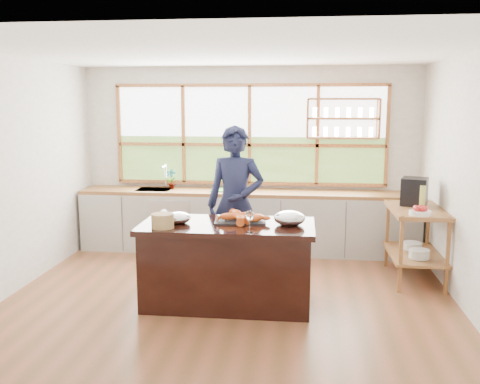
% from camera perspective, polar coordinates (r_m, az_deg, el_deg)
% --- Properties ---
extents(ground_plane, '(5.00, 5.00, 0.00)m').
position_cam_1_polar(ground_plane, '(6.16, -1.08, -11.17)').
color(ground_plane, brown).
extents(room_shell, '(5.02, 4.52, 2.71)m').
position_cam_1_polar(room_shell, '(6.28, -0.28, 5.66)').
color(room_shell, silver).
rests_on(room_shell, ground_plane).
extents(back_counter, '(4.90, 0.63, 0.90)m').
position_cam_1_polar(back_counter, '(7.88, 0.66, -3.08)').
color(back_counter, '#A9A8A0').
rests_on(back_counter, ground_plane).
extents(right_shelf_unit, '(0.62, 1.10, 0.90)m').
position_cam_1_polar(right_shelf_unit, '(6.93, 18.25, -4.07)').
color(right_shelf_unit, olive).
rests_on(right_shelf_unit, ground_plane).
extents(island, '(1.85, 0.90, 0.90)m').
position_cam_1_polar(island, '(5.82, -1.35, -7.68)').
color(island, black).
rests_on(island, ground_plane).
extents(cook, '(0.73, 0.51, 1.91)m').
position_cam_1_polar(cook, '(6.46, -0.49, -1.37)').
color(cook, '#151935').
rests_on(cook, ground_plane).
extents(potted_plant, '(0.16, 0.11, 0.30)m').
position_cam_1_polar(potted_plant, '(8.02, -7.36, 1.40)').
color(potted_plant, slate).
rests_on(potted_plant, back_counter).
extents(cutting_board, '(0.43, 0.34, 0.01)m').
position_cam_1_polar(cutting_board, '(7.83, -1.54, 0.21)').
color(cutting_board, green).
rests_on(cutting_board, back_counter).
extents(espresso_machine, '(0.39, 0.40, 0.35)m').
position_cam_1_polar(espresso_machine, '(7.04, 18.10, 0.04)').
color(espresso_machine, black).
rests_on(espresso_machine, right_shelf_unit).
extents(wine_bottle, '(0.09, 0.09, 0.29)m').
position_cam_1_polar(wine_bottle, '(6.83, 18.89, -0.54)').
color(wine_bottle, '#B0B353').
rests_on(wine_bottle, right_shelf_unit).
extents(fruit_bowl, '(0.25, 0.25, 0.11)m').
position_cam_1_polar(fruit_bowl, '(6.47, 18.66, -1.96)').
color(fruit_bowl, silver).
rests_on(fruit_bowl, right_shelf_unit).
extents(slate_board, '(0.59, 0.45, 0.02)m').
position_cam_1_polar(slate_board, '(5.82, 0.03, -3.06)').
color(slate_board, black).
rests_on(slate_board, island).
extents(lobster_pile, '(0.52, 0.48, 0.08)m').
position_cam_1_polar(lobster_pile, '(5.77, 0.21, -2.65)').
color(lobster_pile, '#D95621').
rests_on(lobster_pile, slate_board).
extents(mixing_bowl_left, '(0.27, 0.27, 0.13)m').
position_cam_1_polar(mixing_bowl_left, '(5.76, -6.60, -2.76)').
color(mixing_bowl_left, silver).
rests_on(mixing_bowl_left, island).
extents(mixing_bowl_right, '(0.33, 0.33, 0.16)m').
position_cam_1_polar(mixing_bowl_right, '(5.66, 5.31, -2.81)').
color(mixing_bowl_right, silver).
rests_on(mixing_bowl_right, island).
extents(wine_glass, '(0.08, 0.08, 0.22)m').
position_cam_1_polar(wine_glass, '(5.31, 1.03, -2.61)').
color(wine_glass, white).
rests_on(wine_glass, island).
extents(wicker_basket, '(0.23, 0.23, 0.15)m').
position_cam_1_polar(wicker_basket, '(5.56, -8.26, -3.07)').
color(wicker_basket, tan).
rests_on(wicker_basket, island).
extents(parchment_roll, '(0.11, 0.31, 0.08)m').
position_cam_1_polar(parchment_roll, '(6.00, -8.29, -2.46)').
color(parchment_roll, white).
rests_on(parchment_roll, island).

